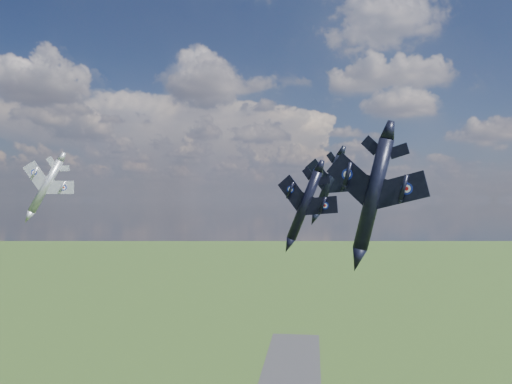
# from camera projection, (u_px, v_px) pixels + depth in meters

# --- Properties ---
(jet_lead_navy) EXTENTS (15.90, 18.07, 7.15)m
(jet_lead_navy) POSITION_uv_depth(u_px,v_px,m) (305.00, 205.00, 74.22)
(jet_lead_navy) COLOR black
(jet_right_navy) EXTENTS (18.14, 20.25, 6.28)m
(jet_right_navy) POSITION_uv_depth(u_px,v_px,m) (373.00, 194.00, 53.25)
(jet_right_navy) COLOR black
(jet_high_navy) EXTENTS (16.46, 18.59, 7.41)m
(jet_high_navy) POSITION_uv_depth(u_px,v_px,m) (328.00, 185.00, 88.82)
(jet_high_navy) COLOR black
(jet_left_silver) EXTENTS (11.93, 14.29, 6.42)m
(jet_left_silver) POSITION_uv_depth(u_px,v_px,m) (46.00, 186.00, 77.30)
(jet_left_silver) COLOR #92949B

